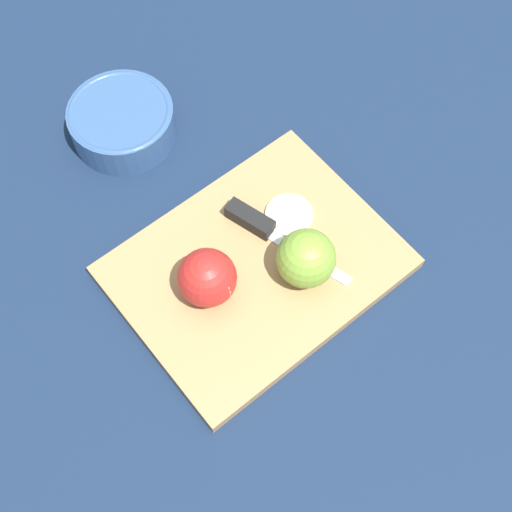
# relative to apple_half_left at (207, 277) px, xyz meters

# --- Properties ---
(ground_plane) EXTENTS (4.00, 4.00, 0.00)m
(ground_plane) POSITION_rel_apple_half_left_xyz_m (0.06, -0.00, -0.05)
(ground_plane) COLOR #14233D
(cutting_board) EXTENTS (0.34, 0.27, 0.02)m
(cutting_board) POSITION_rel_apple_half_left_xyz_m (0.06, -0.00, -0.04)
(cutting_board) COLOR #A37A4C
(cutting_board) RESTS_ON ground_plane
(apple_half_left) EXTENTS (0.07, 0.07, 0.07)m
(apple_half_left) POSITION_rel_apple_half_left_xyz_m (0.00, 0.00, 0.00)
(apple_half_left) COLOR red
(apple_half_left) RESTS_ON cutting_board
(apple_half_right) EXTENTS (0.07, 0.07, 0.07)m
(apple_half_right) POSITION_rel_apple_half_left_xyz_m (0.10, -0.04, 0.00)
(apple_half_right) COLOR olive
(apple_half_right) RESTS_ON cutting_board
(knife) EXTENTS (0.08, 0.16, 0.02)m
(knife) POSITION_rel_apple_half_left_xyz_m (0.09, 0.04, -0.02)
(knife) COLOR silver
(knife) RESTS_ON cutting_board
(apple_slice) EXTENTS (0.06, 0.06, 0.01)m
(apple_slice) POSITION_rel_apple_half_left_xyz_m (0.13, 0.03, -0.03)
(apple_slice) COLOR beige
(apple_slice) RESTS_ON cutting_board
(bowl) EXTENTS (0.13, 0.13, 0.05)m
(bowl) POSITION_rel_apple_half_left_xyz_m (0.02, 0.25, -0.02)
(bowl) COLOR #33517F
(bowl) RESTS_ON ground_plane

